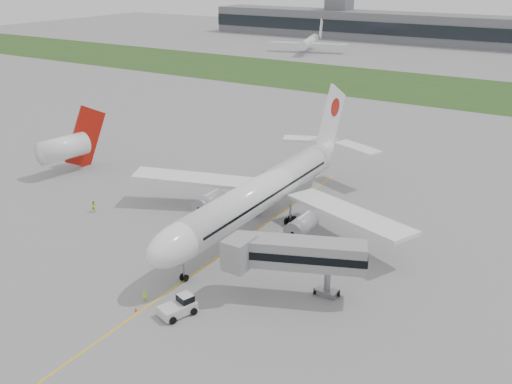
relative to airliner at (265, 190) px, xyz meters
The scene contains 13 objects.
ground 7.47m from the airliner, 90.00° to the right, with size 600.00×600.00×0.00m, color gray.
apron_markings 11.38m from the airliner, 90.00° to the right, with size 70.00×70.00×0.04m, color yellow, non-canonical shape.
grass_strip 115.27m from the airliner, 90.00° to the left, with size 600.00×50.00×0.02m, color #274A1C.
control_tower 244.38m from the airliner, 111.62° to the left, with size 12.00×12.00×56.00m, color slate, non-canonical shape.
airliner is the anchor object (origin of this frame).
pushback_tug 26.56m from the airliner, 80.98° to the right, with size 3.84×4.68×2.13m.
jet_bridge 20.44m from the airliner, 50.41° to the right, with size 15.68×10.13×7.56m.
safety_cone_left 28.67m from the airliner, 91.02° to the right, with size 0.35×0.35×0.49m, color #D84A0B.
safety_cone_right 23.69m from the airliner, 84.38° to the right, with size 0.44×0.44×0.61m, color #D84A0B.
ground_crew_near 26.55m from the airliner, 92.10° to the right, with size 0.58×0.38×1.59m, color #B3FD2A.
ground_crew_far 28.22m from the airliner, 157.79° to the right, with size 0.92×0.72×1.90m, color #CCF528.
neighbor_aircraft 44.10m from the airliner, behind, with size 5.70×15.69×12.69m.
distant_aircraft_left 183.38m from the airliner, 114.77° to the left, with size 34.77×30.68×13.29m, color white, non-canonical shape.
Camera 1 is at (40.63, -63.38, 37.21)m, focal length 40.00 mm.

